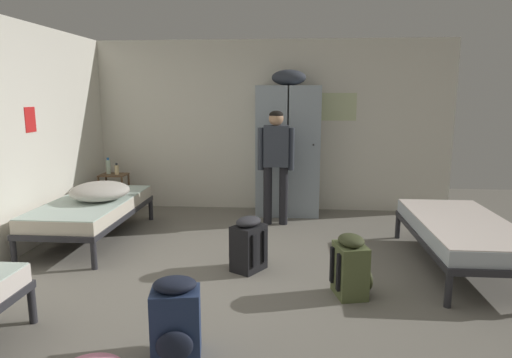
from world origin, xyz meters
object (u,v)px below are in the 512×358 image
Objects in this scene: water_bottle at (108,167)px; bedding_heap at (100,191)px; shelf_unit at (114,189)px; bed_right at (463,231)px; locker_bank at (288,148)px; backpack_olive at (351,267)px; person_traveler at (276,157)px; backpack_navy at (176,319)px; lotion_bottle at (117,170)px; bed_left_rear at (92,209)px; backpack_black at (248,245)px.

bedding_heap is at bearing -71.67° from water_bottle.
shelf_unit is 0.30× the size of bed_right.
locker_bank is at bearing 32.15° from bedding_heap.
shelf_unit is 2.36× the size of water_bottle.
bedding_heap is at bearing -74.67° from shelf_unit.
bedding_heap is 1.33× the size of backpack_olive.
bedding_heap is 3.13m from backpack_olive.
locker_bank is at bearing 75.20° from person_traveler.
backpack_navy is at bearing -61.96° from water_bottle.
person_traveler reaches higher than lotion_bottle.
shelf_unit reaches higher than backpack_olive.
lotion_bottle is at bearing 156.84° from bed_right.
locker_bank reaches higher than backpack_olive.
lotion_bottle is (-0.18, 1.27, 0.27)m from bed_left_rear.
shelf_unit is (-2.57, -0.11, -0.62)m from locker_bank.
bed_left_rear and bed_right have the same top height.
backpack_black is at bearing -44.15° from lotion_bottle.
bed_left_rear is at bearing -81.94° from lotion_bottle.
person_traveler is at bearing -10.85° from shelf_unit.
lotion_bottle is 3.00m from backpack_black.
shelf_unit reaches higher than bed_left_rear.
person_traveler is 2.40m from lotion_bottle.
bed_right is (4.35, -1.87, 0.04)m from shelf_unit.
locker_bank is 3.76× the size of backpack_navy.
backpack_navy is (-0.69, -3.77, -0.71)m from locker_bank.
locker_bank is at bearing 1.89° from water_bottle.
locker_bank reaches higher than water_bottle.
locker_bank is 3.63× the size of shelf_unit.
bed_left_rear is at bearing 172.23° from bed_right.
bed_left_rear is 3.45× the size of backpack_olive.
bed_right is 3.45× the size of backpack_navy.
water_bottle is at bearing 103.93° from bed_left_rear.
backpack_black is 1.08m from backpack_olive.
bedding_heap reaches higher than shelf_unit.
bed_right is 3.45× the size of backpack_black.
backpack_olive is at bearing -39.25° from water_bottle.
bedding_heap is at bearing -158.29° from person_traveler.
lotion_bottle is at bearing -21.80° from water_bottle.
backpack_olive is at bearing 39.10° from backpack_navy.
backpack_navy is (1.96, -3.68, -0.42)m from water_bottle.
backpack_black is at bearing 78.14° from backpack_navy.
water_bottle is (-2.50, 0.48, -0.24)m from person_traveler.
backpack_olive reaches higher than bed_left_rear.
locker_bank reaches higher than person_traveler.
person_traveler is at bearing 143.95° from bed_right.
person_traveler is (2.42, -0.46, 0.57)m from shelf_unit.
backpack_black is (2.14, -2.07, -0.39)m from lotion_bottle.
person_traveler is at bearing 21.37° from bed_left_rear.
lotion_bottle reaches higher than shelf_unit.
person_traveler is at bearing -104.80° from locker_bank.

